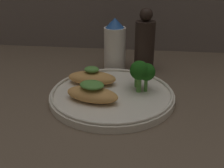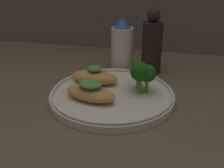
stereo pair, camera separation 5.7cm
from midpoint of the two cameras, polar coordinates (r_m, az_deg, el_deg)
The scene contains 7 objects.
ground_plane at distance 58.32cm, azimuth -2.78°, elevation -3.55°, with size 180.00×180.00×1.00cm, color brown.
plate at distance 57.63cm, azimuth -2.81°, elevation -2.24°, with size 25.53×25.53×2.00cm.
grilled_meat_front at distance 53.95cm, azimuth -7.04°, elevation -1.91°, with size 11.19×6.96×4.03cm.
grilled_meat_middle at distance 61.34cm, azimuth -6.74°, elevation 1.29°, with size 10.84×5.54×3.99cm.
broccoli_bunch at distance 56.86cm, azimuth 3.16°, elevation 2.52°, with size 5.23×5.96×6.69cm.
sauce_bottle at distance 71.29cm, azimuth -1.72°, elevation 7.78°, with size 5.44×5.44×13.37cm.
pepper_grinder at distance 70.40cm, azimuth 4.36°, elevation 8.12°, with size 4.92×4.92×15.92cm.
Camera 1 is at (6.15, -51.18, 26.92)cm, focal length 45.00 mm.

